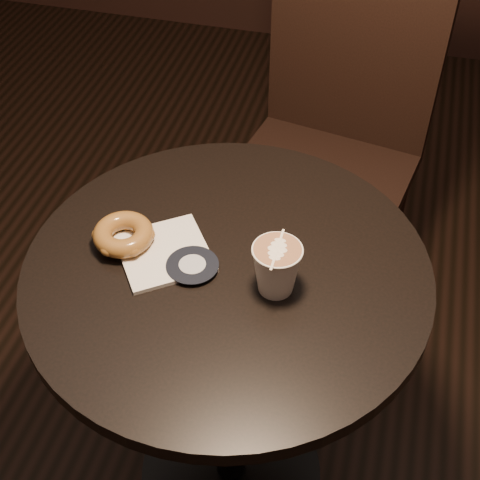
% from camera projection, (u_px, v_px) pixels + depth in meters
% --- Properties ---
extents(cafe_table, '(0.70, 0.70, 0.75)m').
position_uv_depth(cafe_table, '(228.00, 337.00, 1.28)').
color(cafe_table, black).
rests_on(cafe_table, ground).
extents(chair, '(0.51, 0.51, 1.10)m').
position_uv_depth(chair, '(336.00, 119.00, 1.69)').
color(chair, black).
rests_on(chair, ground).
extents(pastry_bag, '(0.21, 0.21, 0.01)m').
position_uv_depth(pastry_bag, '(164.00, 252.00, 1.15)').
color(pastry_bag, white).
rests_on(pastry_bag, cafe_table).
extents(doughnut, '(0.11, 0.11, 0.03)m').
position_uv_depth(doughnut, '(123.00, 234.00, 1.16)').
color(doughnut, brown).
rests_on(doughnut, pastry_bag).
extents(latte_cup, '(0.08, 0.08, 0.09)m').
position_uv_depth(latte_cup, '(276.00, 269.00, 1.07)').
color(latte_cup, white).
rests_on(latte_cup, cafe_table).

